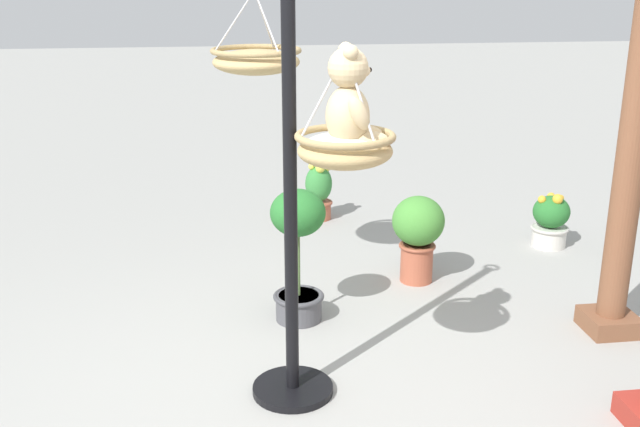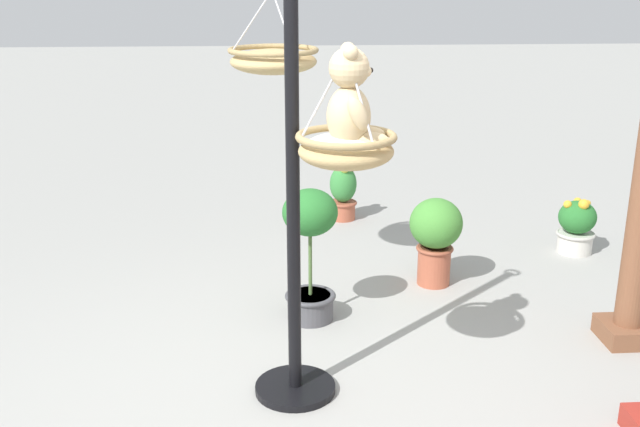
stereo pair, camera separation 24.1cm
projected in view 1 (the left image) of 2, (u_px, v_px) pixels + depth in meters
ground_plane at (305, 415)px, 3.87m from camera, size 40.00×40.00×0.00m
display_pole_central at (291, 269)px, 3.86m from camera, size 0.44×0.44×2.37m
hanging_basket_with_teddy at (345, 147)px, 3.54m from camera, size 0.48×0.48×0.55m
teddy_bear at (350, 104)px, 3.48m from camera, size 0.34×0.29×0.49m
hanging_basket_left_high at (256, 60)px, 4.88m from camera, size 0.60×0.60×0.54m
greenhouse_pillar_far_back at (635, 124)px, 4.36m from camera, size 0.33×0.33×2.78m
potted_plant_fern_front at (418, 232)px, 5.43m from camera, size 0.38×0.38×0.65m
potted_plant_tall_leafy at (551, 221)px, 6.18m from camera, size 0.31×0.31×0.48m
potted_plant_bushy_green at (298, 247)px, 4.78m from camera, size 0.35×0.35×0.89m
potted_plant_small_succulent at (319, 191)px, 6.85m from camera, size 0.26×0.26×0.55m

